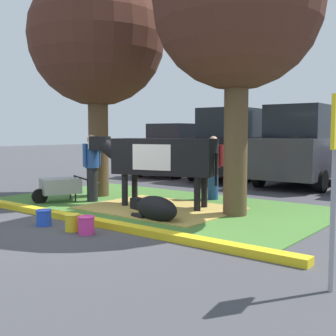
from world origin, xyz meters
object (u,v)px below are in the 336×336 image
at_px(shade_tree_right, 237,6).
at_px(person_handler, 92,166).
at_px(bucket_yellow, 72,222).
at_px(suv_black, 238,144).
at_px(bucket_pink, 86,225).
at_px(wheelbarrow, 60,187).
at_px(person_visitor_near, 213,166).
at_px(calf_lying, 155,208).
at_px(sedan_red, 179,150).
at_px(shade_tree_left, 97,39).
at_px(cow_holstein, 160,157).
at_px(suv_dark_grey, 307,145).
at_px(bucket_blue, 44,217).
at_px(parking_sign, 335,154).

distance_m(shade_tree_right, person_handler, 4.91).
distance_m(bucket_yellow, suv_black, 9.36).
bearing_deg(bucket_pink, wheelbarrow, 149.51).
height_order(person_handler, person_visitor_near, person_handler).
height_order(calf_lying, sedan_red, sedan_red).
bearing_deg(shade_tree_left, sedan_red, 107.03).
relative_size(calf_lying, person_visitor_near, 0.83).
relative_size(cow_holstein, calf_lying, 2.30).
bearing_deg(shade_tree_right, bucket_pink, -111.80).
bearing_deg(person_visitor_near, suv_dark_grey, 81.47).
xyz_separation_m(suv_black, suv_dark_grey, (2.60, -0.21, 0.00)).
xyz_separation_m(bucket_blue, suv_black, (-1.08, 9.14, 1.12)).
relative_size(sedan_red, suv_dark_grey, 0.96).
distance_m(person_handler, person_visitor_near, 2.99).
bearing_deg(parking_sign, person_handler, 159.64).
xyz_separation_m(wheelbarrow, bucket_yellow, (2.64, -1.77, -0.23)).
bearing_deg(bucket_blue, bucket_pink, 2.34).
bearing_deg(sedan_red, calf_lying, -56.06).
bearing_deg(person_visitor_near, shade_tree_right, -45.13).
xyz_separation_m(cow_holstein, parking_sign, (4.67, -2.79, 0.33)).
height_order(calf_lying, bucket_pink, calf_lying).
xyz_separation_m(bucket_yellow, bucket_pink, (0.35, 0.01, 0.00)).
height_order(shade_tree_right, bucket_blue, shade_tree_right).
xyz_separation_m(bucket_blue, bucket_pink, (1.11, 0.05, 0.01)).
height_order(calf_lying, bucket_blue, calf_lying).
xyz_separation_m(shade_tree_left, person_handler, (0.56, -0.74, -3.21)).
relative_size(cow_holstein, bucket_pink, 10.14).
distance_m(person_handler, bucket_yellow, 3.19).
xyz_separation_m(bucket_yellow, suv_black, (-1.85, 9.11, 1.11)).
xyz_separation_m(shade_tree_left, parking_sign, (7.04, -3.14, -2.61)).
bearing_deg(calf_lying, suv_black, 107.60).
height_order(shade_tree_left, suv_dark_grey, shade_tree_left).
relative_size(bucket_blue, bucket_pink, 0.98).
bearing_deg(person_visitor_near, calf_lying, -80.46).
bearing_deg(shade_tree_right, bucket_yellow, -117.28).
xyz_separation_m(person_handler, parking_sign, (6.48, -2.40, 0.59)).
distance_m(bucket_blue, sedan_red, 9.80).
bearing_deg(bucket_blue, cow_holstein, 79.73).
distance_m(person_handler, parking_sign, 6.94).
bearing_deg(suv_black, suv_dark_grey, -4.57).
distance_m(calf_lying, parking_sign, 4.37).
distance_m(shade_tree_left, person_handler, 3.34).
height_order(cow_holstein, bucket_pink, cow_holstein).
bearing_deg(bucket_yellow, calf_lying, 70.65).
xyz_separation_m(person_visitor_near, bucket_pink, (0.27, -4.38, -0.70)).
height_order(shade_tree_right, wheelbarrow, shade_tree_right).
relative_size(bucket_yellow, sedan_red, 0.07).
xyz_separation_m(shade_tree_left, person_visitor_near, (2.71, 1.34, -3.23)).
height_order(person_handler, suv_dark_grey, suv_dark_grey).
relative_size(bucket_pink, suv_black, 0.06).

